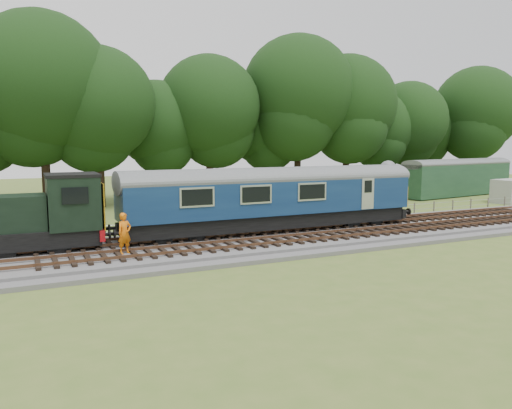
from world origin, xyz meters
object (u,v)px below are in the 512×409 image
dmu_railcar (274,193)px  worker (125,233)px  shunter_loco (13,219)px  parked_coach (458,176)px

dmu_railcar → worker: size_ratio=9.20×
dmu_railcar → shunter_loco: bearing=180.0°
shunter_loco → parked_coach: (41.81, 12.05, 0.15)m
worker → parked_coach: size_ratio=0.13×
worker → parked_coach: parked_coach is taller
shunter_loco → worker: shunter_loco is taller
dmu_railcar → worker: dmu_railcar is taller
shunter_loco → parked_coach: size_ratio=0.59×
shunter_loco → worker: bearing=-27.0°
parked_coach → shunter_loco: bearing=-172.0°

